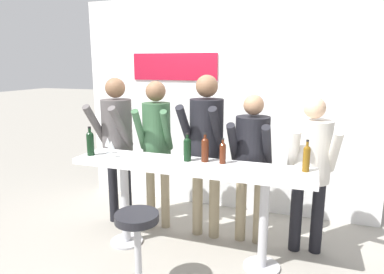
% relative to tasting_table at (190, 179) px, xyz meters
% --- Properties ---
extents(ground_plane, '(40.00, 40.00, 0.00)m').
position_rel_tasting_table_xyz_m(ground_plane, '(-0.00, 0.00, -0.83)').
color(ground_plane, gray).
extents(back_wall, '(4.02, 0.12, 2.83)m').
position_rel_tasting_table_xyz_m(back_wall, '(-0.01, 1.38, 0.59)').
color(back_wall, white).
rests_on(back_wall, ground_plane).
extents(tasting_table, '(2.42, 0.50, 1.00)m').
position_rel_tasting_table_xyz_m(tasting_table, '(0.00, 0.00, 0.00)').
color(tasting_table, white).
rests_on(tasting_table, ground_plane).
extents(bar_stool, '(0.39, 0.39, 0.73)m').
position_rel_tasting_table_xyz_m(bar_stool, '(-0.22, -0.71, -0.34)').
color(bar_stool, '#B2B2B7').
rests_on(bar_stool, ground_plane).
extents(person_far_left, '(0.45, 0.57, 1.81)m').
position_rel_tasting_table_xyz_m(person_far_left, '(-1.08, 0.42, 0.30)').
color(person_far_left, black).
rests_on(person_far_left, ground_plane).
extents(person_left, '(0.46, 0.59, 1.78)m').
position_rel_tasting_table_xyz_m(person_left, '(-0.57, 0.46, 0.29)').
color(person_left, gray).
rests_on(person_left, ground_plane).
extents(person_center_left, '(0.46, 0.58, 1.85)m').
position_rel_tasting_table_xyz_m(person_center_left, '(0.04, 0.44, 0.33)').
color(person_center_left, gray).
rests_on(person_center_left, ground_plane).
extents(person_center, '(0.43, 0.53, 1.65)m').
position_rel_tasting_table_xyz_m(person_center, '(0.54, 0.48, 0.19)').
color(person_center, gray).
rests_on(person_center, ground_plane).
extents(person_center_right, '(0.51, 0.59, 1.65)m').
position_rel_tasting_table_xyz_m(person_center_right, '(1.14, 0.46, 0.19)').
color(person_center_right, black).
rests_on(person_center_right, ground_plane).
extents(wine_bottle_0, '(0.06, 0.06, 0.30)m').
position_rel_tasting_table_xyz_m(wine_bottle_0, '(1.10, 0.09, 0.31)').
color(wine_bottle_0, brown).
rests_on(wine_bottle_0, tasting_table).
extents(wine_bottle_1, '(0.07, 0.07, 0.29)m').
position_rel_tasting_table_xyz_m(wine_bottle_1, '(0.13, 0.10, 0.31)').
color(wine_bottle_1, '#4C1E0F').
rests_on(wine_bottle_1, tasting_table).
extents(wine_bottle_2, '(0.08, 0.08, 0.31)m').
position_rel_tasting_table_xyz_m(wine_bottle_2, '(-1.11, -0.07, 0.32)').
color(wine_bottle_2, black).
rests_on(wine_bottle_2, tasting_table).
extents(wine_bottle_3, '(0.08, 0.08, 0.29)m').
position_rel_tasting_table_xyz_m(wine_bottle_3, '(-0.05, 0.07, 0.30)').
color(wine_bottle_3, black).
rests_on(wine_bottle_3, tasting_table).
extents(wine_bottle_4, '(0.06, 0.06, 0.25)m').
position_rel_tasting_table_xyz_m(wine_bottle_4, '(0.31, 0.09, 0.29)').
color(wine_bottle_4, '#4C1E0F').
rests_on(wine_bottle_4, tasting_table).
extents(wine_glass_0, '(0.07, 0.07, 0.18)m').
position_rel_tasting_table_xyz_m(wine_glass_0, '(-0.97, 0.05, 0.30)').
color(wine_glass_0, silver).
rests_on(wine_glass_0, tasting_table).
extents(wine_glass_1, '(0.07, 0.07, 0.18)m').
position_rel_tasting_table_xyz_m(wine_glass_1, '(-0.85, -0.06, 0.30)').
color(wine_glass_1, silver).
rests_on(wine_glass_1, tasting_table).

